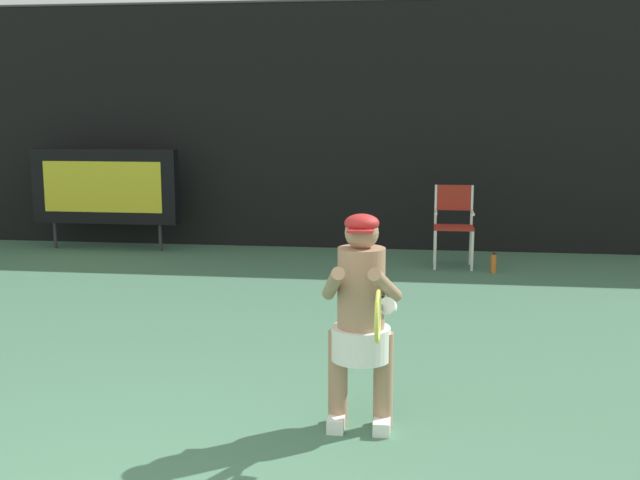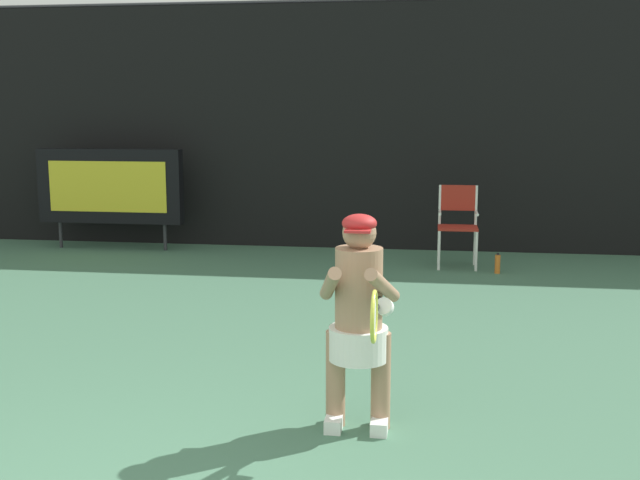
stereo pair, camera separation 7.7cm
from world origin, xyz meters
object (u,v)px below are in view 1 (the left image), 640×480
at_px(water_bottle, 494,263).
at_px(tennis_player, 361,315).
at_px(tennis_racket, 378,315).
at_px(scoreboard, 105,186).
at_px(umpire_chair, 454,221).

distance_m(water_bottle, tennis_player, 5.33).
relative_size(water_bottle, tennis_racket, 0.44).
distance_m(tennis_player, tennis_racket, 0.54).
distance_m(scoreboard, umpire_chair, 5.14).
bearing_deg(umpire_chair, tennis_player, -98.21).
height_order(water_bottle, tennis_player, tennis_player).
xyz_separation_m(scoreboard, tennis_player, (4.30, -6.08, -0.18)).
bearing_deg(tennis_racket, water_bottle, 71.87).
bearing_deg(tennis_player, scoreboard, 125.25).
height_order(umpire_chair, tennis_racket, umpire_chair).
bearing_deg(tennis_player, umpire_chair, 81.79).
distance_m(water_bottle, tennis_racket, 5.80).
relative_size(umpire_chair, water_bottle, 4.08).
bearing_deg(water_bottle, scoreboard, 170.30).
height_order(umpire_chair, tennis_player, tennis_player).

